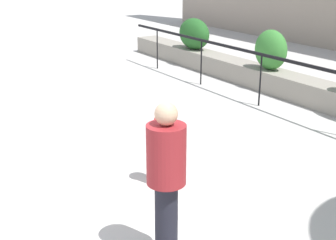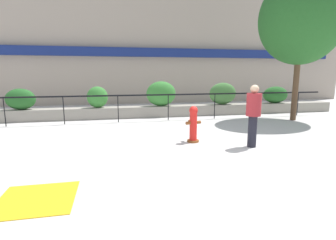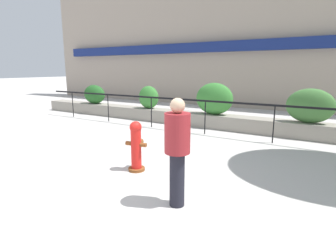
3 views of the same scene
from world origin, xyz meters
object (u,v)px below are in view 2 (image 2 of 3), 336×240
hedge_bush_1 (97,97)px  hedge_bush_2 (161,94)px  hedge_bush_4 (275,95)px  fire_hydrant (193,124)px  pedestrian (253,112)px  hedge_bush_3 (223,94)px  street_tree (301,20)px  hedge_bush_0 (20,99)px

hedge_bush_1 → hedge_bush_2: (2.91, 0.00, 0.10)m
hedge_bush_4 → fire_hydrant: 7.68m
fire_hydrant → pedestrian: bearing=-30.6°
hedge_bush_3 → pedestrian: 5.89m
street_tree → pedestrian: 6.19m
hedge_bush_0 → hedge_bush_4: size_ratio=0.89×
hedge_bush_0 → street_tree: (11.56, -2.18, 3.25)m
hedge_bush_4 → street_tree: bearing=-104.0°
hedge_bush_3 → fire_hydrant: size_ratio=1.28×
hedge_bush_1 → hedge_bush_3: (6.01, 0.00, 0.06)m
hedge_bush_3 → pedestrian: (-1.59, -5.67, -0.05)m
fire_hydrant → pedestrian: (1.45, -0.85, 0.44)m
hedge_bush_1 → street_tree: 9.26m
hedge_bush_0 → street_tree: 12.20m
hedge_bush_3 → hedge_bush_4: size_ratio=1.01×
fire_hydrant → street_tree: bearing=25.9°
hedge_bush_4 → hedge_bush_0: bearing=180.0°
hedge_bush_1 → hedge_bush_2: size_ratio=0.68×
hedge_bush_2 → fire_hydrant: size_ratio=1.29×
street_tree → hedge_bush_1: bearing=165.5°
hedge_bush_0 → pedestrian: bearing=-36.8°
hedge_bush_2 → hedge_bush_3: size_ratio=1.01×
hedge_bush_4 → hedge_bush_2: bearing=180.0°
fire_hydrant → street_tree: street_tree is taller
hedge_bush_2 → hedge_bush_3: hedge_bush_2 is taller
pedestrian → hedge_bush_3: bearing=74.3°
hedge_bush_1 → street_tree: size_ratio=0.16×
street_tree → pedestrian: street_tree is taller
fire_hydrant → street_tree: size_ratio=0.18×
hedge_bush_2 → hedge_bush_4: hedge_bush_2 is taller
hedge_bush_2 → hedge_bush_4: bearing=0.0°
street_tree → hedge_bush_4: bearing=76.0°
hedge_bush_0 → hedge_bush_4: bearing=0.0°
hedge_bush_0 → hedge_bush_1: bearing=0.0°
hedge_bush_2 → street_tree: size_ratio=0.23×
fire_hydrant → street_tree: 7.05m
hedge_bush_0 → hedge_bush_4: 12.10m
street_tree → hedge_bush_0: bearing=169.3°
hedge_bush_4 → street_tree: 3.97m
hedge_bush_4 → pedestrian: size_ratio=0.79×
hedge_bush_3 → fire_hydrant: bearing=-122.2°
hedge_bush_2 → fire_hydrant: (0.07, -4.82, -0.53)m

